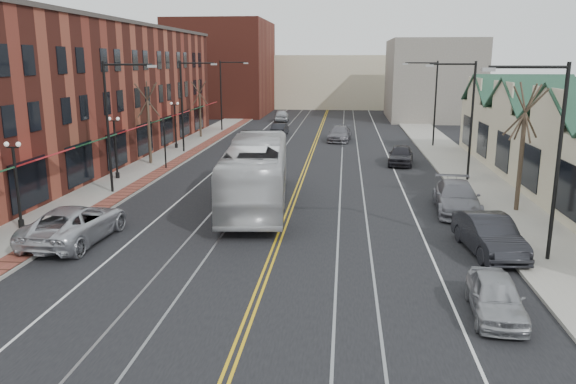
% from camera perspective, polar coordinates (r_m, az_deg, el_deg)
% --- Properties ---
extents(ground, '(160.00, 160.00, 0.00)m').
position_cam_1_polar(ground, '(19.18, -3.78, -12.13)').
color(ground, black).
rests_on(ground, ground).
extents(sidewalk_left, '(4.00, 120.00, 0.15)m').
position_cam_1_polar(sidewalk_left, '(40.80, -15.86, 1.25)').
color(sidewalk_left, gray).
rests_on(sidewalk_left, ground).
extents(sidewalk_right, '(4.00, 120.00, 0.15)m').
position_cam_1_polar(sidewalk_right, '(39.01, 19.04, 0.49)').
color(sidewalk_right, gray).
rests_on(sidewalk_right, ground).
extents(building_left, '(10.00, 50.00, 11.00)m').
position_cam_1_polar(building_left, '(49.32, -20.95, 9.25)').
color(building_left, maroon).
rests_on(building_left, ground).
extents(backdrop_left, '(14.00, 18.00, 14.00)m').
position_cam_1_polar(backdrop_left, '(89.12, -6.64, 12.40)').
color(backdrop_left, maroon).
rests_on(backdrop_left, ground).
extents(backdrop_mid, '(22.00, 14.00, 9.00)m').
position_cam_1_polar(backdrop_mid, '(102.18, 4.21, 11.15)').
color(backdrop_mid, beige).
rests_on(backdrop_mid, ground).
extents(backdrop_right, '(12.00, 16.00, 11.00)m').
position_cam_1_polar(backdrop_right, '(82.99, 14.40, 10.99)').
color(backdrop_right, slate).
rests_on(backdrop_right, ground).
extents(streetlight_l_1, '(3.33, 0.25, 8.00)m').
position_cam_1_polar(streetlight_l_1, '(36.06, -17.26, 7.60)').
color(streetlight_l_1, black).
rests_on(streetlight_l_1, sidewalk_left).
extents(streetlight_l_2, '(3.33, 0.25, 8.00)m').
position_cam_1_polar(streetlight_l_2, '(51.14, -10.26, 9.48)').
color(streetlight_l_2, black).
rests_on(streetlight_l_2, sidewalk_left).
extents(streetlight_l_3, '(3.33, 0.25, 8.00)m').
position_cam_1_polar(streetlight_l_3, '(66.64, -6.45, 10.44)').
color(streetlight_l_3, black).
rests_on(streetlight_l_3, sidewalk_left).
extents(streetlight_r_0, '(3.33, 0.25, 8.00)m').
position_cam_1_polar(streetlight_r_0, '(24.65, 24.94, 4.60)').
color(streetlight_r_0, black).
rests_on(streetlight_r_0, sidewalk_right).
extents(streetlight_r_1, '(3.33, 0.25, 8.00)m').
position_cam_1_polar(streetlight_r_1, '(40.02, 17.60, 8.09)').
color(streetlight_r_1, black).
rests_on(streetlight_r_1, sidewalk_right).
extents(streetlight_r_2, '(3.33, 0.25, 8.00)m').
position_cam_1_polar(streetlight_r_2, '(55.75, 14.32, 9.58)').
color(streetlight_r_2, black).
rests_on(streetlight_r_2, sidewalk_right).
extents(lamppost_l_1, '(0.84, 0.28, 4.27)m').
position_cam_1_polar(lamppost_l_1, '(30.23, -25.81, 0.45)').
color(lamppost_l_1, black).
rests_on(lamppost_l_1, sidewalk_left).
extents(lamppost_l_2, '(0.84, 0.28, 4.27)m').
position_cam_1_polar(lamppost_l_2, '(40.74, -17.10, 4.19)').
color(lamppost_l_2, black).
rests_on(lamppost_l_2, sidewalk_left).
extents(lamppost_l_3, '(0.84, 0.28, 4.27)m').
position_cam_1_polar(lamppost_l_3, '(53.79, -11.36, 6.59)').
color(lamppost_l_3, black).
rests_on(lamppost_l_3, sidewalk_left).
extents(tree_left_near, '(1.78, 1.37, 6.48)m').
position_cam_1_polar(tree_left_near, '(46.01, -13.99, 7.01)').
color(tree_left_near, '#382B21').
rests_on(tree_left_near, sidewalk_left).
extents(tree_left_far, '(1.66, 1.28, 6.02)m').
position_cam_1_polar(tree_left_far, '(61.27, -8.94, 8.48)').
color(tree_left_far, '#382B21').
rests_on(tree_left_far, sidewalk_left).
extents(tree_right_mid, '(1.90, 1.46, 6.93)m').
position_cam_1_polar(tree_right_mid, '(32.80, 22.69, 4.42)').
color(tree_right_mid, '#382B21').
rests_on(tree_right_mid, sidewalk_right).
extents(manhole_far, '(0.60, 0.60, 0.02)m').
position_cam_1_polar(manhole_far, '(29.91, -22.80, -3.43)').
color(manhole_far, '#592D19').
rests_on(manhole_far, sidewalk_left).
extents(traffic_signal, '(0.18, 0.15, 3.80)m').
position_cam_1_polar(traffic_signal, '(43.65, -12.42, 5.23)').
color(traffic_signal, black).
rests_on(traffic_signal, sidewalk_left).
extents(transit_bus, '(4.47, 13.97, 3.82)m').
position_cam_1_polar(transit_bus, '(32.15, -3.22, 1.94)').
color(transit_bus, silver).
rests_on(transit_bus, ground).
extents(parked_suv, '(3.15, 6.31, 1.72)m').
position_cam_1_polar(parked_suv, '(27.70, -20.78, -3.02)').
color(parked_suv, '#B0B1B8').
rests_on(parked_suv, ground).
extents(parked_car_a, '(1.92, 4.12, 1.37)m').
position_cam_1_polar(parked_car_a, '(19.85, 20.36, -9.91)').
color(parked_car_a, '#98999E').
rests_on(parked_car_a, ground).
extents(parked_car_b, '(2.38, 5.26, 1.67)m').
position_cam_1_polar(parked_car_b, '(25.84, 19.76, -4.13)').
color(parked_car_b, black).
rests_on(parked_car_b, ground).
extents(parked_car_c, '(2.70, 5.81, 1.64)m').
position_cam_1_polar(parked_car_c, '(32.29, 16.76, -0.54)').
color(parked_car_c, slate).
rests_on(parked_car_c, ground).
extents(parked_car_d, '(2.45, 4.84, 1.58)m').
position_cam_1_polar(parked_car_d, '(46.02, 11.40, 3.72)').
color(parked_car_d, '#232227').
rests_on(parked_car_d, ground).
extents(distant_car_left, '(1.62, 4.30, 1.40)m').
position_cam_1_polar(distant_car_left, '(62.80, -0.82, 6.40)').
color(distant_car_left, black).
rests_on(distant_car_left, ground).
extents(distant_car_right, '(2.63, 5.45, 1.53)m').
position_cam_1_polar(distant_car_right, '(58.61, 5.28, 5.91)').
color(distant_car_right, slate).
rests_on(distant_car_right, ground).
extents(distant_car_far, '(2.25, 4.91, 1.63)m').
position_cam_1_polar(distant_car_far, '(77.38, -0.65, 7.78)').
color(distant_car_far, '#A8AAAF').
rests_on(distant_car_far, ground).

